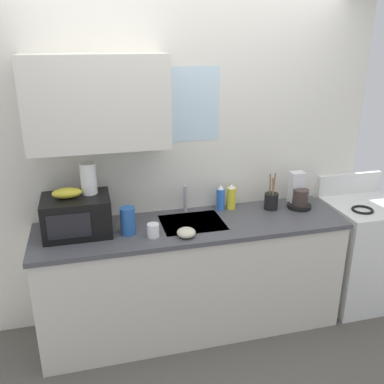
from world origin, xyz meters
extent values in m
cube|color=silver|center=(0.00, 0.35, 1.25)|extent=(3.07, 0.10, 2.50)
cube|color=silver|center=(-0.61, 0.14, 1.79)|extent=(0.94, 0.32, 0.62)
cube|color=silver|center=(0.01, 0.31, 1.73)|extent=(0.56, 0.02, 0.55)
cube|color=silver|center=(0.00, 0.00, 0.43)|extent=(2.27, 0.60, 0.86)
cube|color=#4C4C51|center=(0.00, 0.00, 0.88)|extent=(2.30, 0.63, 0.03)
cube|color=#9EA0A5|center=(0.01, 0.02, 0.83)|extent=(0.46, 0.38, 0.14)
cylinder|color=#B2B5BA|center=(0.01, 0.24, 1.01)|extent=(0.03, 0.03, 0.21)
cube|color=white|center=(1.49, 0.00, 0.45)|extent=(0.60, 0.60, 0.90)
torus|color=black|center=(1.37, -0.10, 0.91)|extent=(0.17, 0.17, 0.02)
cube|color=white|center=(1.49, 0.28, 0.99)|extent=(0.60, 0.04, 0.18)
cube|color=black|center=(-0.81, 0.05, 1.04)|extent=(0.46, 0.34, 0.27)
cube|color=black|center=(-0.86, -0.12, 1.04)|extent=(0.28, 0.01, 0.17)
ellipsoid|color=gold|center=(-0.86, 0.05, 1.20)|extent=(0.20, 0.11, 0.07)
cylinder|color=white|center=(-0.71, 0.10, 1.28)|extent=(0.11, 0.11, 0.22)
cylinder|color=black|center=(0.91, 0.08, 0.92)|extent=(0.19, 0.19, 0.03)
cylinder|color=#3F332D|center=(0.91, 0.07, 1.00)|extent=(0.12, 0.12, 0.13)
cube|color=silver|center=(0.91, 0.15, 1.05)|extent=(0.11, 0.09, 0.26)
cylinder|color=blue|center=(0.29, 0.21, 0.99)|extent=(0.07, 0.07, 0.17)
cone|color=white|center=(0.29, 0.21, 1.09)|extent=(0.05, 0.05, 0.04)
cylinder|color=yellow|center=(0.38, 0.21, 0.99)|extent=(0.07, 0.07, 0.17)
cone|color=white|center=(0.38, 0.21, 1.09)|extent=(0.05, 0.05, 0.04)
cylinder|color=#2659A5|center=(-0.47, -0.05, 1.00)|extent=(0.10, 0.10, 0.20)
cylinder|color=white|center=(-0.31, -0.14, 0.95)|extent=(0.08, 0.08, 0.09)
cylinder|color=black|center=(0.68, 0.12, 0.97)|extent=(0.11, 0.11, 0.13)
cylinder|color=olive|center=(0.67, 0.12, 1.07)|extent=(0.02, 0.02, 0.26)
cylinder|color=olive|center=(0.70, 0.13, 1.07)|extent=(0.03, 0.03, 0.26)
cylinder|color=olive|center=(0.68, 0.10, 1.05)|extent=(0.02, 0.03, 0.22)
ellipsoid|color=beige|center=(-0.09, -0.20, 0.93)|extent=(0.13, 0.13, 0.06)
camera|label=1|loc=(-0.71, -2.76, 2.21)|focal=39.54mm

